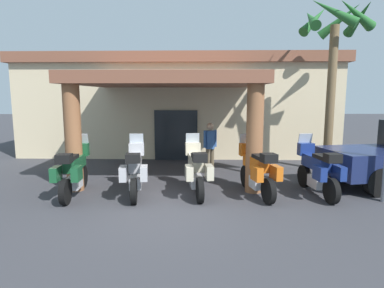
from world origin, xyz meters
The scene contains 9 objects.
ground_plane centered at (0.00, 0.00, 0.00)m, with size 80.00×80.00×0.00m, color #38383D.
motel_building centered at (0.10, 8.66, 2.29)m, with size 14.56×10.88×4.49m.
motorcycle_green centered at (-2.58, 1.16, 0.70)m, with size 0.72×2.21×1.61m.
motorcycle_silver centered at (-0.92, 1.19, 0.70)m, with size 0.74×2.21×1.61m.
motorcycle_cream centered at (0.74, 1.27, 0.70)m, with size 0.75×2.21×1.61m.
motorcycle_orange centered at (2.40, 1.16, 0.70)m, with size 0.89×2.20×1.61m.
motorcycle_blue centered at (4.06, 1.17, 0.70)m, with size 0.74×2.21×1.61m.
pedestrian centered at (1.28, 3.73, 1.03)m, with size 0.47×0.32×1.77m.
palm_tree_near_portico centered at (5.54, 4.10, 4.60)m, with size 2.36×2.48×6.03m.
Camera 1 is at (0.53, -7.52, 2.73)m, focal length 30.66 mm.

